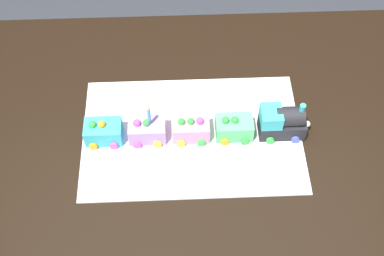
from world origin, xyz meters
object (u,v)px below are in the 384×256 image
(cake_locomotive, at_px, (282,122))
(cake_car_flatbed_bubblegum, at_px, (191,129))
(cake_car_tanker_mint_green, at_px, (234,127))
(cake_car_caboose_turquoise, at_px, (103,132))
(birthday_candle, at_px, (149,113))
(dining_table, at_px, (209,160))
(cake_car_gondola_lavender, at_px, (147,130))

(cake_locomotive, relative_size, cake_car_flatbed_bubblegum, 1.40)
(cake_car_tanker_mint_green, xyz_separation_m, cake_car_caboose_turquoise, (0.35, 0.00, 0.00))
(cake_locomotive, relative_size, cake_car_tanker_mint_green, 1.40)
(cake_locomotive, distance_m, cake_car_tanker_mint_green, 0.13)
(cake_locomotive, bearing_deg, birthday_candle, 0.00)
(dining_table, relative_size, cake_car_tanker_mint_green, 14.00)
(cake_car_caboose_turquoise, bearing_deg, birthday_candle, 180.00)
(cake_locomotive, height_order, cake_car_caboose_turquoise, cake_locomotive)
(dining_table, xyz_separation_m, cake_car_tanker_mint_green, (-0.07, -0.01, 0.14))
(cake_car_tanker_mint_green, bearing_deg, cake_car_gondola_lavender, 0.00)
(cake_car_gondola_lavender, relative_size, cake_car_caboose_turquoise, 1.00)
(cake_car_caboose_turquoise, bearing_deg, cake_car_tanker_mint_green, 180.00)
(dining_table, distance_m, cake_car_gondola_lavender, 0.22)
(cake_car_tanker_mint_green, distance_m, cake_car_gondola_lavender, 0.24)
(cake_car_flatbed_bubblegum, xyz_separation_m, cake_car_caboose_turquoise, (0.24, 0.00, -0.00))
(cake_car_flatbed_bubblegum, relative_size, cake_car_gondola_lavender, 1.00)
(dining_table, xyz_separation_m, cake_car_flatbed_bubblegum, (0.05, -0.01, 0.14))
(cake_car_tanker_mint_green, height_order, birthday_candle, birthday_candle)
(dining_table, height_order, cake_locomotive, cake_locomotive)
(dining_table, bearing_deg, cake_car_gondola_lavender, -4.13)
(cake_locomotive, height_order, cake_car_flatbed_bubblegum, cake_locomotive)
(cake_car_flatbed_bubblegum, distance_m, birthday_candle, 0.13)
(dining_table, distance_m, cake_locomotive, 0.25)
(cake_car_tanker_mint_green, bearing_deg, cake_locomotive, 180.00)
(cake_car_tanker_mint_green, xyz_separation_m, birthday_candle, (0.23, 0.00, 0.07))
(birthday_candle, bearing_deg, cake_car_gondola_lavender, -0.00)
(cake_car_gondola_lavender, bearing_deg, dining_table, 175.87)
(cake_car_caboose_turquoise, distance_m, birthday_candle, 0.15)
(dining_table, xyz_separation_m, birthday_candle, (0.16, -0.01, 0.21))
(cake_car_flatbed_bubblegum, relative_size, birthday_candle, 1.60)
(cake_car_gondola_lavender, distance_m, cake_car_caboose_turquoise, 0.12)
(cake_locomotive, xyz_separation_m, cake_car_caboose_turquoise, (0.48, -0.00, -0.02))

